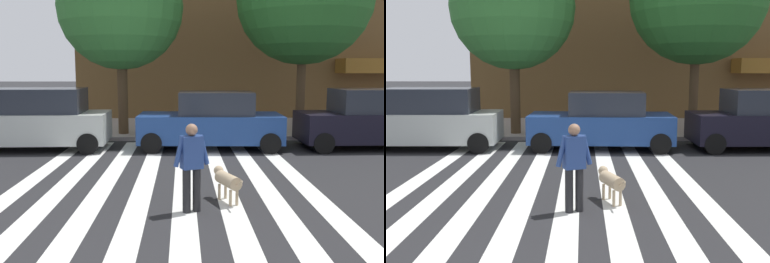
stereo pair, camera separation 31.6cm
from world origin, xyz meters
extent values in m
plane|color=#232326|center=(0.00, 6.87, 0.00)|extent=(160.00, 160.00, 0.00)
cube|color=#A09592|center=(0.00, 16.75, 0.07)|extent=(80.00, 6.00, 0.15)
cube|color=silver|center=(-2.09, 6.87, 0.00)|extent=(0.45, 13.15, 0.01)
cube|color=silver|center=(-1.19, 6.87, 0.00)|extent=(0.45, 13.15, 0.01)
cube|color=silver|center=(-0.29, 6.87, 0.00)|extent=(0.45, 13.15, 0.01)
cube|color=silver|center=(0.61, 6.87, 0.00)|extent=(0.45, 13.15, 0.01)
cube|color=silver|center=(1.51, 6.87, 0.00)|extent=(0.45, 13.15, 0.01)
cube|color=silver|center=(2.41, 6.87, 0.00)|extent=(0.45, 13.15, 0.01)
cube|color=silver|center=(3.31, 6.87, 0.00)|extent=(0.45, 13.15, 0.01)
cube|color=silver|center=(4.21, 6.87, 0.00)|extent=(0.45, 13.15, 0.01)
cube|color=#B8BFBA|center=(-3.40, 12.21, 0.73)|extent=(4.89, 2.05, 0.96)
cube|color=#232833|center=(-3.21, 12.21, 1.60)|extent=(2.96, 1.78, 0.78)
cylinder|color=black|center=(-1.44, 11.34, 0.33)|extent=(0.66, 0.23, 0.66)
cylinder|color=black|center=(-1.47, 13.14, 0.33)|extent=(0.66, 0.23, 0.66)
cube|color=navy|center=(2.38, 12.21, 0.70)|extent=(4.69, 2.05, 0.89)
cube|color=#232833|center=(2.56, 12.20, 1.51)|extent=(2.43, 1.75, 0.73)
cylinder|color=black|center=(0.51, 11.40, 0.33)|extent=(0.67, 0.24, 0.66)
cylinder|color=black|center=(0.57, 13.13, 0.33)|extent=(0.67, 0.24, 0.66)
cylinder|color=black|center=(4.18, 11.28, 0.33)|extent=(0.67, 0.24, 0.66)
cylinder|color=black|center=(4.24, 13.01, 0.33)|extent=(0.67, 0.24, 0.66)
cube|color=black|center=(7.62, 12.21, 0.72)|extent=(4.60, 2.01, 0.94)
cube|color=#232833|center=(7.80, 12.21, 1.57)|extent=(2.68, 1.73, 0.77)
cylinder|color=black|center=(5.85, 11.29, 0.33)|extent=(0.67, 0.24, 0.66)
cylinder|color=black|center=(5.80, 13.02, 0.33)|extent=(0.67, 0.24, 0.66)
cylinder|color=#4C3823|center=(-0.79, 14.62, 1.88)|extent=(0.38, 0.38, 3.46)
sphere|color=#337533|center=(-0.79, 14.62, 4.88)|extent=(4.62, 4.62, 4.62)
cylinder|color=#4C3823|center=(6.08, 14.94, 2.03)|extent=(0.34, 0.34, 3.76)
cylinder|color=black|center=(1.55, 5.88, 0.41)|extent=(0.19, 0.19, 0.82)
cylinder|color=black|center=(1.73, 5.95, 0.41)|extent=(0.19, 0.19, 0.82)
cube|color=navy|center=(1.64, 5.92, 1.12)|extent=(0.44, 0.36, 0.60)
cylinder|color=navy|center=(1.42, 5.83, 1.15)|extent=(0.24, 0.17, 0.57)
cylinder|color=navy|center=(1.86, 6.00, 1.15)|extent=(0.24, 0.17, 0.57)
sphere|color=#936B51|center=(1.64, 5.92, 1.53)|extent=(0.29, 0.29, 0.22)
cylinder|color=tan|center=(2.37, 6.46, 0.45)|extent=(0.49, 0.73, 0.26)
sphere|color=tan|center=(2.21, 6.85, 0.55)|extent=(0.26, 0.26, 0.20)
cylinder|color=tan|center=(2.53, 6.05, 0.50)|extent=(0.12, 0.23, 0.16)
cylinder|color=tan|center=(2.22, 6.65, 0.16)|extent=(0.07, 0.07, 0.32)
cylinder|color=tan|center=(2.35, 6.71, 0.16)|extent=(0.07, 0.07, 0.32)
cylinder|color=tan|center=(2.39, 6.21, 0.16)|extent=(0.07, 0.07, 0.32)
cylinder|color=tan|center=(2.52, 6.26, 0.16)|extent=(0.07, 0.07, 0.32)
camera|label=1|loc=(1.48, -1.69, 2.62)|focal=40.07mm
camera|label=2|loc=(1.79, -1.69, 2.62)|focal=40.07mm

